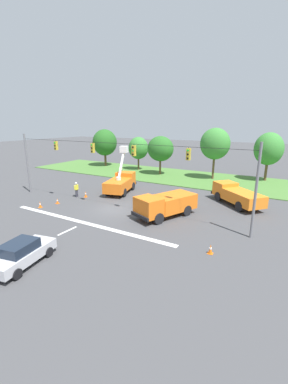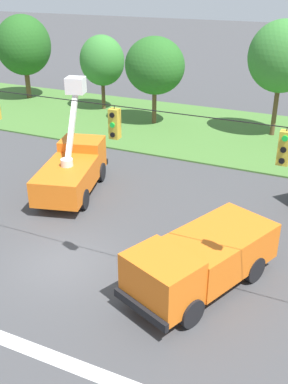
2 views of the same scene
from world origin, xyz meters
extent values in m
plane|color=#424244|center=(0.00, 0.00, 0.00)|extent=(200.00, 200.00, 0.00)
cube|color=#477533|center=(0.00, 18.00, 0.05)|extent=(56.00, 12.00, 0.10)
cylinder|color=black|center=(0.00, 0.00, 6.60)|extent=(26.00, 0.03, 0.03)
cylinder|color=black|center=(2.49, 0.00, 6.55)|extent=(0.02, 0.02, 0.10)
cube|color=gold|center=(2.49, 0.00, 6.02)|extent=(0.32, 0.28, 0.96)
cylinder|color=black|center=(2.49, -0.16, 6.34)|extent=(0.16, 0.05, 0.16)
cylinder|color=green|center=(2.49, -0.16, 6.02)|extent=(0.16, 0.05, 0.16)
cylinder|color=black|center=(2.49, -0.16, 5.70)|extent=(0.16, 0.05, 0.16)
cylinder|color=black|center=(7.70, 0.00, 6.55)|extent=(0.02, 0.02, 0.10)
cube|color=gold|center=(7.70, 0.00, 6.02)|extent=(0.32, 0.28, 0.96)
cylinder|color=green|center=(7.70, -0.16, 6.34)|extent=(0.16, 0.05, 0.16)
cylinder|color=black|center=(7.70, -0.16, 6.02)|extent=(0.16, 0.05, 0.16)
cylinder|color=black|center=(7.70, -0.16, 5.70)|extent=(0.16, 0.05, 0.16)
cylinder|color=brown|center=(-17.26, 20.32, 1.35)|extent=(0.43, 0.43, 2.69)
ellipsoid|color=#235B1E|center=(-17.26, 20.32, 4.66)|extent=(4.64, 4.80, 5.06)
cylinder|color=brown|center=(-9.31, 19.92, 1.22)|extent=(0.30, 0.30, 2.44)
ellipsoid|color=#387F33|center=(-9.31, 19.92, 4.00)|extent=(3.66, 3.24, 3.94)
cylinder|color=brown|center=(-3.93, 18.05, 1.23)|extent=(0.32, 0.32, 2.45)
ellipsoid|color=#286623|center=(-3.93, 18.05, 4.32)|extent=(4.38, 3.76, 4.07)
cylinder|color=brown|center=(4.66, 18.96, 1.76)|extent=(0.32, 0.32, 3.52)
ellipsoid|color=#387F33|center=(4.66, 18.96, 5.40)|extent=(4.41, 3.81, 4.65)
cube|color=orange|center=(-2.85, 4.66, 1.13)|extent=(3.28, 4.45, 1.25)
cube|color=orange|center=(-3.59, 7.41, 1.37)|extent=(2.60, 2.23, 1.75)
cube|color=#1E2838|center=(-3.75, 7.99, 1.68)|extent=(1.93, 0.61, 0.79)
cube|color=black|center=(-3.83, 8.31, 0.65)|extent=(2.29, 0.76, 0.30)
cylinder|color=black|center=(-4.57, 6.91, 0.50)|extent=(0.53, 1.04, 1.00)
cylinder|color=black|center=(-2.50, 7.47, 0.50)|extent=(0.53, 1.04, 1.00)
cylinder|color=black|center=(-3.70, 3.69, 0.50)|extent=(0.53, 1.04, 1.00)
cylinder|color=black|center=(-1.63, 4.25, 0.50)|extent=(0.53, 1.04, 1.00)
cylinder|color=silver|center=(-2.93, 4.93, 1.93)|extent=(0.60, 0.60, 0.36)
cube|color=white|center=(-3.21, 5.98, 3.36)|extent=(0.85, 2.35, 3.36)
cube|color=white|center=(-3.49, 7.03, 5.22)|extent=(1.08, 1.01, 0.80)
cube|color=orange|center=(5.74, 1.75, 1.21)|extent=(3.83, 4.76, 1.42)
cube|color=orange|center=(4.60, -0.99, 1.32)|extent=(2.83, 2.53, 1.65)
cube|color=#1E2838|center=(4.36, -1.56, 1.61)|extent=(1.94, 0.88, 0.74)
cube|color=black|center=(4.23, -1.88, 0.65)|extent=(2.30, 1.08, 0.30)
cylinder|color=black|center=(5.72, -1.20, 0.50)|extent=(0.64, 1.03, 1.00)
cylinder|color=black|center=(3.66, -0.34, 0.50)|extent=(0.64, 1.03, 1.00)
cylinder|color=black|center=(7.05, 2.00, 0.50)|extent=(0.64, 1.03, 1.00)
cylinder|color=black|center=(4.99, 2.86, 0.50)|extent=(0.64, 1.03, 1.00)
camera|label=1|loc=(15.08, -19.65, 8.51)|focal=24.00mm
camera|label=2|loc=(9.01, -12.01, 10.30)|focal=42.00mm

